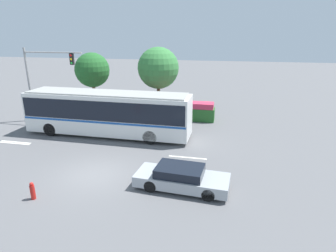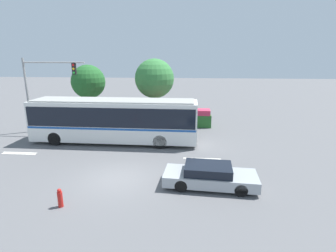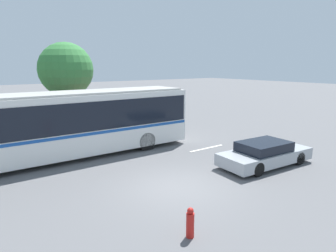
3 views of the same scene
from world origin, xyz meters
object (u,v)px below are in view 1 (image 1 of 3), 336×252
object	(u,v)px
sedan_foreground	(181,178)
traffic_light_pole	(42,74)
city_bus	(107,111)
street_tree_centre	(158,68)
fire_hydrant	(33,191)
street_tree_left	(92,70)

from	to	relation	value
sedan_foreground	traffic_light_pole	size ratio (longest dim) A/B	0.75
city_bus	street_tree_centre	distance (m)	7.97
city_bus	fire_hydrant	size ratio (longest dim) A/B	14.47
sedan_foreground	street_tree_left	distance (m)	18.46
traffic_light_pole	fire_hydrant	bearing A→B (deg)	-58.62
city_bus	traffic_light_pole	bearing A→B (deg)	-17.46
sedan_foreground	street_tree_centre	xyz separation A→B (m)	(-4.60, 13.85, 3.69)
street_tree_centre	traffic_light_pole	bearing A→B (deg)	-149.61
city_bus	street_tree_left	distance (m)	9.14
fire_hydrant	street_tree_centre	bearing A→B (deg)	83.08
traffic_light_pole	fire_hydrant	size ratio (longest dim) A/B	7.28
street_tree_centre	fire_hydrant	world-z (taller)	street_tree_centre
sedan_foreground	street_tree_centre	world-z (taller)	street_tree_centre
traffic_light_pole	street_tree_left	world-z (taller)	traffic_light_pole
street_tree_centre	sedan_foreground	bearing A→B (deg)	-71.62
city_bus	sedan_foreground	world-z (taller)	city_bus
traffic_light_pole	fire_hydrant	world-z (taller)	traffic_light_pole
street_tree_left	city_bus	bearing A→B (deg)	-57.65
city_bus	fire_hydrant	distance (m)	9.11
fire_hydrant	city_bus	bearing A→B (deg)	90.83
city_bus	street_tree_left	size ratio (longest dim) A/B	2.22
sedan_foreground	street_tree_left	xyz separation A→B (m)	(-11.48, 14.07, 3.30)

